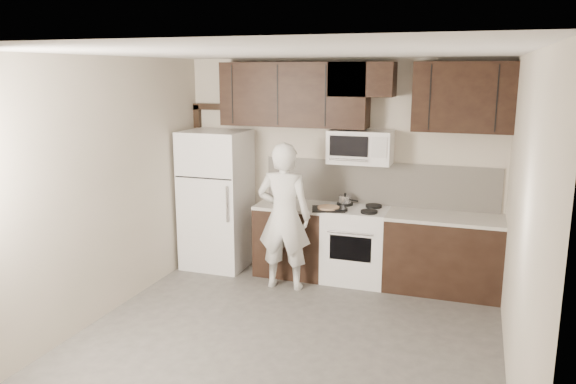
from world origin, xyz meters
The scene contains 14 objects.
floor centered at (0.00, 0.00, 0.00)m, with size 4.50×4.50×0.00m, color #4D4A48.
back_wall centered at (0.00, 2.25, 1.35)m, with size 4.00×4.00×0.00m, color #B9B09D.
ceiling centered at (0.00, 0.00, 2.70)m, with size 4.50×4.50×0.00m, color white.
counter_run centered at (0.60, 1.94, 0.46)m, with size 2.95×0.64×0.91m.
stove centered at (0.30, 1.94, 0.46)m, with size 0.76×0.66×0.94m.
backsplash centered at (0.50, 2.24, 1.18)m, with size 2.90×0.02×0.54m, color beige.
upper_cabinets centered at (0.21, 2.08, 2.28)m, with size 3.48×0.35×0.78m.
microwave centered at (0.30, 2.06, 1.65)m, with size 0.76×0.42×0.40m.
refrigerator centered at (-1.55, 1.89, 0.90)m, with size 0.80×0.76×1.80m.
door_trim centered at (-1.92, 2.21, 1.25)m, with size 0.50×0.08×2.12m.
saucepan centered at (0.12, 2.09, 0.97)m, with size 0.26×0.17×0.15m.
baking_tray centered at (-0.01, 1.78, 0.92)m, with size 0.39×0.29×0.02m, color black.
pizza centered at (-0.01, 1.78, 0.94)m, with size 0.26×0.26×0.02m, color #D3B18E.
person centered at (-0.46, 1.44, 0.88)m, with size 0.64×0.42×1.75m, color white.
Camera 1 is at (1.64, -4.57, 2.55)m, focal length 35.00 mm.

